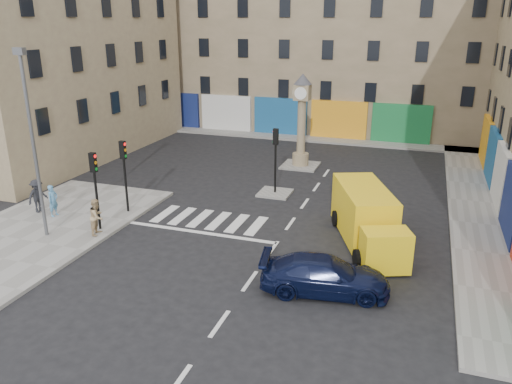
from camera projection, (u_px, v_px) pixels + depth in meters
The scene contains 18 objects.
ground at pixel (266, 259), 20.96m from camera, with size 120.00×120.00×0.00m, color black.
sidewalk_left at pixel (20, 241), 22.50m from camera, with size 7.00×16.00×0.15m, color gray.
sidewalk_right at pixel (473, 202), 27.23m from camera, with size 2.60×30.00×0.15m, color gray.
sidewalk_far at pixel (301, 138), 42.00m from camera, with size 32.00×2.40×0.15m, color gray.
island_near at pixel (275, 193), 28.70m from camera, with size 1.80×1.80×0.12m, color gray.
island_far at pixel (300, 165), 34.07m from camera, with size 2.40×2.40×0.12m, color gray.
building_far at pixel (319, 31), 44.42m from camera, with size 32.00×10.00×17.00m, color gray.
building_left at pixel (61, 50), 35.01m from camera, with size 8.00×20.00×15.00m, color #9C8B66.
traffic_light_left_near at pixel (95, 179), 22.81m from camera, with size 0.28×0.22×3.70m.
traffic_light_left_far at pixel (124, 165), 24.95m from camera, with size 0.28×0.22×3.70m.
traffic_light_island at pixel (276, 150), 27.87m from camera, with size 0.28×0.22×3.70m.
lamp_post at pixel (32, 136), 21.42m from camera, with size 0.50×0.25×8.30m.
clock_pillar at pixel (302, 115), 32.92m from camera, with size 1.20×1.20×6.10m.
navy_sedan at pixel (325, 275), 18.21m from camera, with size 1.92×4.71×1.37m, color black.
yellow_van at pixel (367, 217), 22.24m from camera, with size 4.16×6.69×2.34m.
pedestrian_blue at pixel (53, 201), 24.90m from camera, with size 0.59×0.39×1.61m, color #4F89B5.
pedestrian_tan at pixel (97, 217), 22.77m from camera, with size 0.82×0.64×1.70m, color tan.
pedestrian_dark at pixel (37, 196), 25.38m from camera, with size 1.12×0.65×1.74m, color black.
Camera 1 is at (5.70, -18.00, 9.55)m, focal length 35.00 mm.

